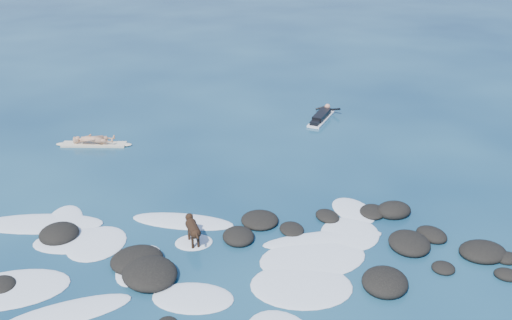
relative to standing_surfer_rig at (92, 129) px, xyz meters
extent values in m
plane|color=#0A2642|center=(5.43, -8.25, -0.70)|extent=(160.00, 160.00, 0.00)
ellipsoid|color=black|center=(11.80, -9.52, -0.59)|extent=(1.39, 1.16, 0.43)
ellipsoid|color=black|center=(-0.13, -7.02, -0.58)|extent=(1.23, 1.24, 0.49)
ellipsoid|color=black|center=(2.22, -8.66, -0.59)|extent=(1.92, 1.88, 0.43)
ellipsoid|color=black|center=(-1.18, -9.28, -0.64)|extent=(1.03, 1.07, 0.24)
ellipsoid|color=black|center=(10.14, -6.96, -0.57)|extent=(1.33, 1.18, 0.49)
ellipsoid|color=black|center=(10.76, -8.45, -0.61)|extent=(1.13, 1.22, 0.35)
ellipsoid|color=black|center=(2.59, -9.36, -0.57)|extent=(1.99, 2.09, 0.51)
ellipsoid|color=black|center=(5.10, -7.82, -0.60)|extent=(1.03, 1.12, 0.40)
ellipsoid|color=black|center=(12.34, -9.85, -0.63)|extent=(0.81, 0.74, 0.26)
ellipsoid|color=black|center=(7.99, -6.96, -0.63)|extent=(0.94, 1.06, 0.27)
ellipsoid|color=black|center=(5.85, -6.94, -0.61)|extent=(1.25, 1.27, 0.34)
ellipsoid|color=black|center=(6.74, -7.54, -0.65)|extent=(0.82, 0.95, 0.20)
ellipsoid|color=black|center=(10.41, -10.06, -0.64)|extent=(0.76, 0.76, 0.24)
ellipsoid|color=black|center=(9.92, -8.84, -0.59)|extent=(1.32, 1.46, 0.44)
ellipsoid|color=black|center=(8.61, -10.53, -0.57)|extent=(1.66, 1.72, 0.50)
ellipsoid|color=black|center=(11.93, -10.58, -0.63)|extent=(0.84, 0.78, 0.27)
ellipsoid|color=black|center=(9.48, -6.87, -0.63)|extent=(1.10, 1.20, 0.26)
ellipsoid|color=white|center=(0.42, -7.29, -0.69)|extent=(2.52, 1.42, 0.12)
ellipsoid|color=white|center=(-0.96, -9.44, -0.69)|extent=(3.19, 2.00, 0.12)
ellipsoid|color=white|center=(8.93, -6.61, -0.69)|extent=(1.62, 2.06, 0.12)
ellipsoid|color=white|center=(0.65, -10.57, -0.69)|extent=(3.30, 1.76, 0.12)
ellipsoid|color=white|center=(8.43, -7.94, -0.69)|extent=(2.34, 2.46, 0.12)
ellipsoid|color=white|center=(7.57, -8.16, -0.69)|extent=(3.71, 1.11, 0.12)
ellipsoid|color=white|center=(2.29, -8.77, -0.69)|extent=(1.66, 2.24, 0.12)
ellipsoid|color=white|center=(7.05, -9.07, -0.69)|extent=(3.31, 2.40, 0.12)
ellipsoid|color=white|center=(3.69, -10.39, -0.69)|extent=(2.32, 1.72, 0.12)
ellipsoid|color=white|center=(-0.83, -6.16, -0.69)|extent=(3.96, 1.69, 0.12)
ellipsoid|color=white|center=(3.49, -6.58, -0.69)|extent=(3.38, 1.89, 0.12)
ellipsoid|color=white|center=(-0.15, -6.17, -0.69)|extent=(1.19, 2.23, 0.12)
ellipsoid|color=white|center=(1.00, -7.52, -0.69)|extent=(2.26, 2.42, 0.12)
ellipsoid|color=white|center=(6.48, -10.26, -0.69)|extent=(2.94, 2.38, 0.12)
ellipsoid|color=white|center=(3.79, -7.83, -0.69)|extent=(1.10, 0.90, 0.12)
cube|color=beige|center=(0.00, 0.00, -0.65)|extent=(2.63, 0.92, 0.09)
ellipsoid|color=beige|center=(1.28, -0.19, -0.65)|extent=(0.55, 0.37, 0.09)
ellipsoid|color=beige|center=(-1.28, 0.19, -0.65)|extent=(0.55, 0.37, 0.09)
imported|color=tan|center=(0.00, 0.00, 0.23)|extent=(0.49, 0.67, 1.68)
cube|color=white|center=(9.88, 1.73, -0.64)|extent=(1.75, 2.40, 0.09)
ellipsoid|color=white|center=(10.51, 2.78, -0.64)|extent=(0.53, 0.61, 0.09)
cube|color=black|center=(9.88, 1.73, -0.47)|extent=(1.16, 1.52, 0.25)
sphere|color=tan|center=(10.33, 2.47, -0.34)|extent=(0.35, 0.35, 0.26)
cylinder|color=black|center=(10.15, 2.78, -0.48)|extent=(0.63, 0.19, 0.28)
cylinder|color=black|center=(10.68, 2.46, -0.48)|extent=(0.44, 0.56, 0.28)
cube|color=black|center=(9.44, 1.01, -0.52)|extent=(0.64, 0.72, 0.16)
cylinder|color=black|center=(3.79, -7.93, -0.15)|extent=(0.43, 0.69, 0.31)
sphere|color=black|center=(3.74, -7.65, -0.15)|extent=(0.38, 0.38, 0.32)
sphere|color=black|center=(3.85, -8.22, -0.15)|extent=(0.35, 0.35, 0.29)
sphere|color=black|center=(3.70, -7.47, -0.04)|extent=(0.27, 0.27, 0.23)
cone|color=black|center=(3.67, -7.33, -0.06)|extent=(0.15, 0.17, 0.12)
cone|color=black|center=(3.64, -7.49, 0.05)|extent=(0.12, 0.10, 0.11)
cone|color=black|center=(3.76, -7.47, 0.05)|extent=(0.12, 0.10, 0.11)
cylinder|color=black|center=(3.67, -7.73, -0.49)|extent=(0.09, 0.09, 0.42)
cylinder|color=black|center=(3.83, -7.70, -0.49)|extent=(0.09, 0.09, 0.42)
cylinder|color=black|center=(3.76, -8.17, -0.49)|extent=(0.09, 0.09, 0.42)
cylinder|color=black|center=(3.92, -8.13, -0.49)|extent=(0.09, 0.09, 0.42)
cylinder|color=black|center=(3.88, -8.36, -0.10)|extent=(0.12, 0.31, 0.18)
camera|label=1|loc=(3.75, -22.03, 8.33)|focal=40.00mm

